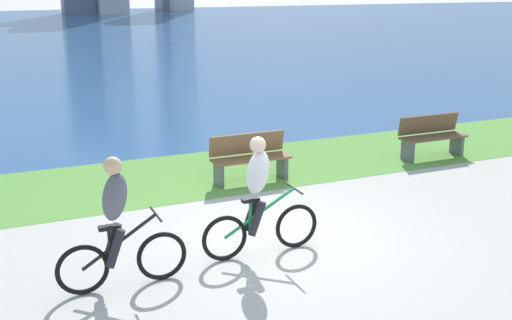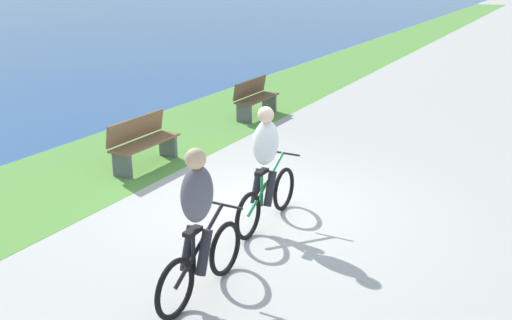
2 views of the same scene
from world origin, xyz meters
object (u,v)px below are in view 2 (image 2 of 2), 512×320
object	(u,v)px
cyclist_trailing	(199,225)
bench_near_path	(143,142)
bench_far_along_path	(255,98)
cyclist_lead	(266,168)

from	to	relation	value
cyclist_trailing	bench_near_path	world-z (taller)	cyclist_trailing
cyclist_trailing	bench_far_along_path	xyz separation A→B (m)	(7.34, 3.26, -0.39)
cyclist_trailing	bench_far_along_path	distance (m)	8.04
cyclist_trailing	cyclist_lead	bearing A→B (deg)	6.13
bench_near_path	bench_far_along_path	xyz separation A→B (m)	(4.21, -0.03, 0.00)
cyclist_lead	bench_far_along_path	xyz separation A→B (m)	(5.38, 3.05, -0.39)
bench_far_along_path	cyclist_trailing	bearing A→B (deg)	-156.03
cyclist_lead	cyclist_trailing	size ratio (longest dim) A/B	1.03
cyclist_lead	cyclist_trailing	distance (m)	1.96
cyclist_trailing	bench_near_path	bearing A→B (deg)	46.45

